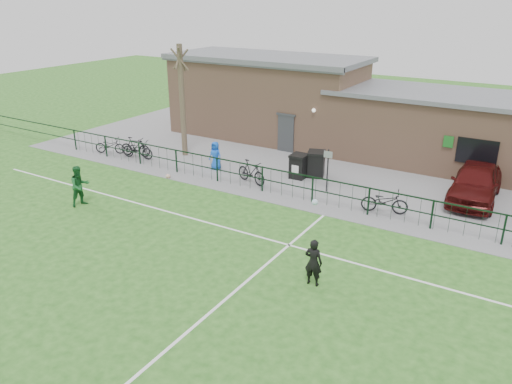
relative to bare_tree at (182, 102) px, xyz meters
The scene contains 21 objects.
ground 13.54m from the bare_tree, 52.70° to the right, with size 90.00×90.00×0.00m, color #24591A.
paving_strip 9.05m from the bare_tree, 20.56° to the left, with size 34.00×13.00×0.02m, color slate.
pitch_line_touch 8.96m from the bare_tree, 18.65° to the right, with size 28.00×0.10×0.01m, color white.
pitch_line_mid 10.73m from the bare_tree, 39.09° to the right, with size 28.00×0.10×0.01m, color white.
pitch_line_perp 14.81m from the bare_tree, 46.40° to the right, with size 0.10×16.00×0.01m, color white.
perimeter_fence 8.72m from the bare_tree, 17.35° to the right, with size 28.00×0.10×1.20m, color black.
bare_tree is the anchor object (origin of this frame).
wheelie_bin_left 8.11m from the bare_tree, ahead, with size 0.78×0.88×1.18m, color black.
wheelie_bin_right 7.51m from the bare_tree, ahead, with size 0.72×0.82×1.09m, color black.
sign_post 9.29m from the bare_tree, ahead, with size 0.06×0.06×2.00m, color black.
car_maroon 15.12m from the bare_tree, ahead, with size 1.89×4.70×1.60m, color #410C0B.
bicycle_a 4.95m from the bare_tree, 152.55° to the right, with size 0.60×1.71×0.90m, color black.
bicycle_b 3.64m from the bare_tree, 142.92° to the right, with size 0.50×1.79×1.07m, color black.
bicycle_c 3.57m from the bare_tree, 134.50° to the right, with size 0.66×1.89×0.99m, color black.
bicycle_d 6.32m from the bare_tree, 18.67° to the right, with size 0.52×1.83×1.10m, color black.
bicycle_e 12.41m from the bare_tree, ahead, with size 0.66×1.88×0.99m, color black.
spectator_child 3.84m from the bare_tree, 20.90° to the right, with size 0.71×0.46×1.45m, color blue.
goalkeeper_kick 14.60m from the bare_tree, 35.22° to the right, with size 1.57×2.81×1.72m.
outfield_player 8.17m from the bare_tree, 84.60° to the right, with size 0.85×0.66×1.74m, color #195827.
ball_ground 4.78m from the bare_tree, 63.54° to the right, with size 0.23×0.23×0.23m, color silver.
clubhouse 9.34m from the bare_tree, 40.12° to the left, with size 24.25×5.40×4.96m.
Camera 1 is at (9.27, -10.21, 8.40)m, focal length 35.00 mm.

